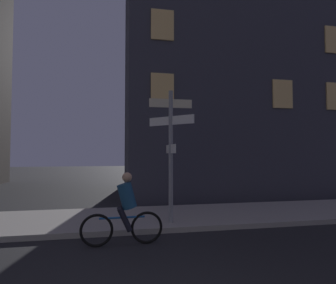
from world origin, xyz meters
TOP-DOWN VIEW (x-y plane):
  - sidewalk_kerb at (0.00, 6.69)m, footprint 40.00×2.82m
  - signpost at (1.40, 5.81)m, footprint 1.21×1.24m
  - cyclist at (0.12, 4.62)m, footprint 1.82×0.33m
  - building_right_block at (6.75, 12.29)m, footprint 12.83×7.36m

SIDE VIEW (x-z plane):
  - sidewalk_kerb at x=0.00m, z-range 0.00..0.14m
  - cyclist at x=0.12m, z-range -0.06..1.55m
  - signpost at x=1.40m, z-range 0.45..4.09m
  - building_right_block at x=6.75m, z-range 0.00..18.12m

